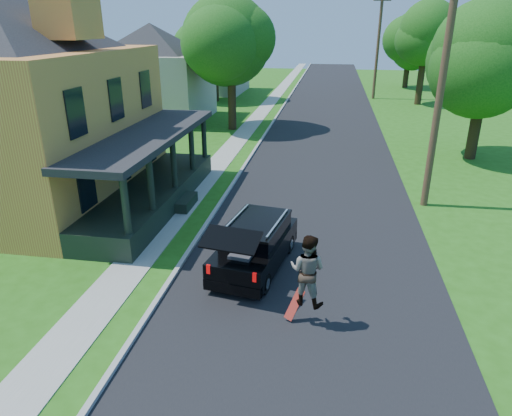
% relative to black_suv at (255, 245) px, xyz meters
% --- Properties ---
extents(ground, '(140.00, 140.00, 0.00)m').
position_rel_black_suv_xyz_m(ground, '(1.71, -1.50, -0.78)').
color(ground, '#265C12').
rests_on(ground, ground).
extents(street, '(8.00, 120.00, 0.02)m').
position_rel_black_suv_xyz_m(street, '(1.71, 18.50, -0.78)').
color(street, black).
rests_on(street, ground).
extents(curb, '(0.15, 120.00, 0.12)m').
position_rel_black_suv_xyz_m(curb, '(-2.34, 18.50, -0.78)').
color(curb, '#9A9A95').
rests_on(curb, ground).
extents(sidewalk, '(1.30, 120.00, 0.03)m').
position_rel_black_suv_xyz_m(sidewalk, '(-3.89, 18.50, -0.78)').
color(sidewalk, gray).
rests_on(sidewalk, ground).
extents(front_walk, '(6.50, 1.20, 0.03)m').
position_rel_black_suv_xyz_m(front_walk, '(-7.79, 4.50, -0.78)').
color(front_walk, gray).
rests_on(front_walk, ground).
extents(main_house, '(15.56, 15.56, 10.10)m').
position_rel_black_suv_xyz_m(main_house, '(-11.10, 4.50, 4.14)').
color(main_house, gold).
rests_on(main_house, ground).
extents(neighbor_house_mid, '(12.78, 12.78, 8.30)m').
position_rel_black_suv_xyz_m(neighbor_house_mid, '(-11.79, 22.50, 3.41)').
color(neighbor_house_mid, '#A7A294').
rests_on(neighbor_house_mid, ground).
extents(neighbor_house_far, '(12.78, 12.78, 8.30)m').
position_rel_black_suv_xyz_m(neighbor_house_far, '(-11.79, 38.50, 3.41)').
color(neighbor_house_far, '#A7A294').
rests_on(neighbor_house_far, ground).
extents(black_suv, '(2.33, 4.59, 2.04)m').
position_rel_black_suv_xyz_m(black_suv, '(0.00, 0.00, 0.00)').
color(black_suv, black).
rests_on(black_suv, ground).
extents(skateboarder, '(1.07, 0.94, 1.88)m').
position_rel_black_suv_xyz_m(skateboarder, '(1.74, -2.58, 0.73)').
color(skateboarder, black).
rests_on(skateboarder, ground).
extents(skateboard, '(0.53, 0.35, 0.84)m').
position_rel_black_suv_xyz_m(skateboard, '(1.46, -2.59, -0.33)').
color(skateboard, '#B11C0F').
rests_on(skateboard, ground).
extents(tree_left_mid, '(6.07, 5.92, 9.36)m').
position_rel_black_suv_xyz_m(tree_left_mid, '(-5.01, 19.81, 5.34)').
color(tree_left_mid, black).
rests_on(tree_left_mid, ground).
extents(tree_left_far, '(6.72, 6.36, 8.98)m').
position_rel_black_suv_xyz_m(tree_left_far, '(-9.34, 32.10, 5.08)').
color(tree_left_far, black).
rests_on(tree_left_far, ground).
extents(tree_right_near, '(6.32, 6.29, 9.06)m').
position_rel_black_suv_xyz_m(tree_right_near, '(10.01, 14.42, 5.07)').
color(tree_right_near, black).
rests_on(tree_right_near, ground).
extents(tree_right_mid, '(7.49, 7.68, 9.74)m').
position_rel_black_suv_xyz_m(tree_right_mid, '(10.09, 33.40, 5.74)').
color(tree_right_mid, black).
rests_on(tree_right_mid, ground).
extents(tree_right_far, '(7.04, 7.24, 8.78)m').
position_rel_black_suv_xyz_m(tree_right_far, '(10.58, 46.01, 4.84)').
color(tree_right_far, black).
rests_on(tree_right_far, ground).
extents(utility_pole_near, '(1.79, 0.38, 10.00)m').
position_rel_black_suv_xyz_m(utility_pole_near, '(6.21, 6.43, 4.38)').
color(utility_pole_near, '#493021').
rests_on(utility_pole_near, ground).
extents(utility_pole_far, '(1.73, 0.72, 9.88)m').
position_rel_black_suv_xyz_m(utility_pole_far, '(6.21, 36.37, 4.32)').
color(utility_pole_far, '#493021').
rests_on(utility_pole_far, ground).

